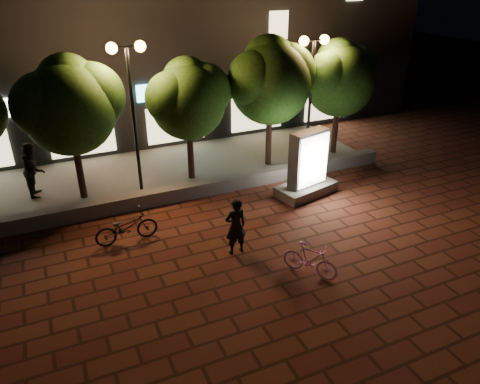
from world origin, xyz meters
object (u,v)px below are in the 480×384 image
tree_far_right (340,76)px  ad_kiosk (307,169)px  tree_left (69,103)px  tree_right (271,78)px  street_lamp_left (130,81)px  scooter_parked (126,227)px  scooter_pink (310,260)px  rider (236,226)px  pedestrian (34,169)px  street_lamp_right (312,67)px  tree_mid (188,97)px

tree_far_right → ad_kiosk: size_ratio=1.99×
tree_left → tree_far_right: bearing=-0.0°
tree_left → tree_right: size_ratio=0.97×
tree_left → street_lamp_left: 2.05m
street_lamp_left → scooter_parked: 4.90m
tree_far_right → scooter_pink: tree_far_right is taller
tree_left → ad_kiosk: size_ratio=2.04×
rider → pedestrian: size_ratio=0.89×
street_lamp_right → ad_kiosk: size_ratio=2.08×
tree_left → tree_far_right: 10.50m
tree_far_right → rider: (-6.98, -5.30, -2.50)m
scooter_parked → tree_right: bearing=-63.7°
tree_mid → street_lamp_left: (-2.05, -0.26, 0.81)m
scooter_pink → pedestrian: 10.14m
street_lamp_left → rider: bearing=-72.7°
tree_right → ad_kiosk: bearing=-89.7°
tree_left → tree_far_right: (10.50, -0.00, -0.08)m
rider → scooter_parked: 3.32m
scooter_parked → ad_kiosk: bearing=-87.0°
scooter_parked → tree_far_right: bearing=-72.0°
street_lamp_right → ad_kiosk: bearing=-121.5°
scooter_pink → rider: rider is taller
street_lamp_left → scooter_parked: size_ratio=2.80×
tree_right → street_lamp_left: 5.38m
scooter_pink → tree_right: bearing=35.8°
tree_right → street_lamp_right: bearing=-9.1°
tree_far_right → pedestrian: 12.25m
ad_kiosk → rider: size_ratio=1.38×
ad_kiosk → pedestrian: 9.58m
scooter_pink → rider: (-1.37, 1.74, 0.40)m
street_lamp_right → scooter_pink: 8.61m
tree_left → scooter_pink: size_ratio=3.14×
tree_far_right → street_lamp_right: street_lamp_right is taller
scooter_pink → rider: bearing=92.9°
tree_mid → tree_far_right: tree_far_right is taller
tree_mid → scooter_pink: size_ratio=2.89×
street_lamp_left → street_lamp_right: street_lamp_left is taller
scooter_pink → scooter_parked: 5.45m
tree_right → street_lamp_left: bearing=-177.2°
tree_left → tree_mid: bearing=-0.0°
tree_far_right → rider: bearing=-142.8°
tree_left → pedestrian: 2.94m
tree_left → rider: 6.86m
tree_right → ad_kiosk: 3.91m
tree_left → tree_mid: size_ratio=1.09×
ad_kiosk → scooter_parked: bearing=-175.4°
pedestrian → street_lamp_left: bearing=-100.2°
tree_right → scooter_pink: 8.06m
tree_mid → scooter_pink: (0.90, -7.04, -2.75)m
tree_right → pedestrian: (-8.80, 0.81, -2.51)m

